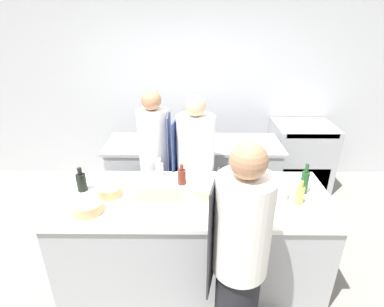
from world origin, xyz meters
The scene contains 20 objects.
ground_plane centered at (0.00, 0.00, 0.00)m, with size 16.00×16.00×0.00m, color gray.
wall_back centered at (0.00, 2.13, 1.40)m, with size 8.00×0.06×2.80m.
prep_counter centered at (0.00, 0.00, 0.44)m, with size 2.43×0.91×0.88m.
pass_counter centered at (0.01, 1.20, 0.44)m, with size 2.16×0.69×0.88m.
oven_range centered at (1.56, 1.73, 0.47)m, with size 0.81×0.69×0.94m.
chef_at_prep_near centered at (0.32, -0.71, 0.85)m, with size 0.41×0.39×1.69m.
chef_at_stove centered at (-0.41, 0.76, 0.83)m, with size 0.34×0.33×1.64m.
chef_at_pass_far centered at (0.03, 0.58, 0.81)m, with size 0.43×0.41×1.63m.
bottle_olive_oil centered at (-0.32, 0.35, 0.96)m, with size 0.07×0.07×0.19m.
bottle_vinegar centered at (0.90, -0.10, 0.97)m, with size 0.07×0.07×0.21m.
bottle_wine centered at (0.99, 0.07, 1.00)m, with size 0.07×0.07×0.29m.
bottle_cooking_oil centered at (-0.99, 0.09, 0.97)m, with size 0.09×0.09×0.22m.
bottle_sauce centered at (-0.09, 0.21, 0.96)m, with size 0.08×0.08×0.20m.
bowl_mixing_large centered at (-0.83, -0.24, 0.93)m, with size 0.23×0.23×0.09m.
bowl_prep_small centered at (-0.71, 0.01, 0.93)m, with size 0.20×0.20×0.09m.
bowl_ceramic_blue centered at (0.13, 0.06, 0.91)m, with size 0.24×0.24×0.06m.
bowl_wooden_salad centered at (0.71, 0.02, 0.91)m, with size 0.26×0.26×0.06m.
cup centered at (0.57, 0.17, 0.92)m, with size 0.09×0.09×0.09m.
cutting_board centered at (-0.29, 0.01, 0.89)m, with size 0.43×0.18×0.01m.
stockpot centered at (-0.20, 1.09, 0.97)m, with size 0.32×0.32×0.17m.
Camera 1 is at (0.02, -2.22, 2.32)m, focal length 28.00 mm.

